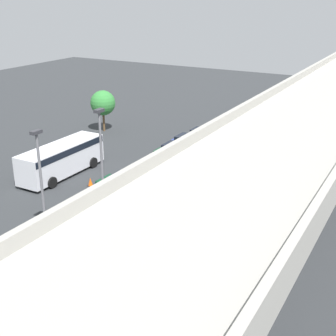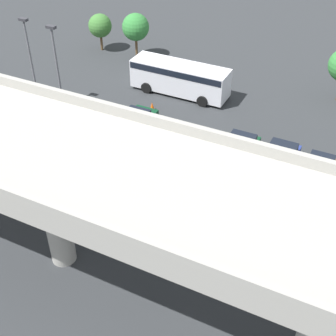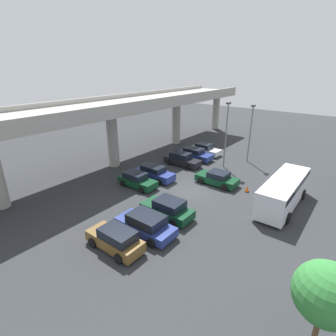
{
  "view_description": "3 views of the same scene",
  "coord_description": "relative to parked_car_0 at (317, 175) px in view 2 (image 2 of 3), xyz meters",
  "views": [
    {
      "loc": [
        30.53,
        17.78,
        14.83
      ],
      "look_at": [
        -0.33,
        0.46,
        1.34
      ],
      "focal_mm": 50.0,
      "sensor_mm": 36.0,
      "label": 1
    },
    {
      "loc": [
        -12.91,
        24.67,
        19.69
      ],
      "look_at": [
        -1.89,
        2.56,
        0.72
      ],
      "focal_mm": 50.0,
      "sensor_mm": 36.0,
      "label": 2
    },
    {
      "loc": [
        -20.59,
        -13.11,
        11.99
      ],
      "look_at": [
        -0.26,
        2.71,
        1.87
      ],
      "focal_mm": 28.0,
      "sensor_mm": 36.0,
      "label": 3
    }
  ],
  "objects": [
    {
      "name": "parked_car_1",
      "position": [
        2.65,
        -0.38,
        -0.02
      ],
      "size": [
        2.26,
        4.82,
        1.62
      ],
      "rotation": [
        0.0,
        0.0,
        1.57
      ],
      "color": "navy",
      "rests_on": "ground_plane"
    },
    {
      "name": "shuttle_bus",
      "position": [
        13.36,
        -7.35,
        0.81
      ],
      "size": [
        8.53,
        2.71,
        2.68
      ],
      "rotation": [
        0.0,
        0.0,
        3.14
      ],
      "color": "silver",
      "rests_on": "ground_plane"
    },
    {
      "name": "parked_car_5",
      "position": [
        13.95,
        -0.46,
        -0.12
      ],
      "size": [
        2.21,
        4.45,
        1.44
      ],
      "rotation": [
        0.0,
        0.0,
        1.57
      ],
      "color": "#0C381E",
      "rests_on": "ground_plane"
    },
    {
      "name": "parked_car_3",
      "position": [
        8.24,
        5.95,
        -0.07
      ],
      "size": [
        1.99,
        4.33,
        1.52
      ],
      "rotation": [
        0.0,
        0.0,
        -1.57
      ],
      "color": "#0C381E",
      "rests_on": "ground_plane"
    },
    {
      "name": "parked_car_2",
      "position": [
        5.52,
        -0.27,
        -0.03
      ],
      "size": [
        2.23,
        4.52,
        1.61
      ],
      "rotation": [
        0.0,
        0.0,
        1.57
      ],
      "color": "#0C381E",
      "rests_on": "ground_plane"
    },
    {
      "name": "parked_car_4",
      "position": [
        10.88,
        5.81,
        -0.07
      ],
      "size": [
        1.98,
        4.71,
        1.53
      ],
      "rotation": [
        0.0,
        0.0,
        -1.57
      ],
      "color": "navy",
      "rests_on": "ground_plane"
    },
    {
      "name": "tree_front_centre",
      "position": [
        20.44,
        -12.27,
        2.25
      ],
      "size": [
        2.62,
        2.62,
        4.37
      ],
      "color": "brown",
      "rests_on": "ground_plane"
    },
    {
      "name": "highway_overpass",
      "position": [
        10.96,
        12.61,
        5.98
      ],
      "size": [
        54.63,
        7.51,
        8.28
      ],
      "color": "#9E9B93",
      "rests_on": "ground_plane"
    },
    {
      "name": "parked_car_0",
      "position": [
        0.0,
        0.0,
        0.0
      ],
      "size": [
        2.0,
        4.35,
        1.64
      ],
      "rotation": [
        0.0,
        0.0,
        1.57
      ],
      "color": "brown",
      "rests_on": "ground_plane"
    },
    {
      "name": "ground_plane",
      "position": [
        10.96,
        1.01,
        -0.79
      ],
      "size": [
        114.21,
        114.21,
        0.0
      ],
      "primitive_type": "plane",
      "color": "#2D3033"
    },
    {
      "name": "tree_front_right",
      "position": [
        24.51,
        -12.19,
        1.74
      ],
      "size": [
        2.33,
        2.33,
        3.71
      ],
      "color": "brown",
      "rests_on": "ground_plane"
    },
    {
      "name": "lamp_post_mid_lot",
      "position": [
        22.97,
        -0.18,
        3.59
      ],
      "size": [
        0.7,
        0.35,
        7.41
      ],
      "color": "slate",
      "rests_on": "ground_plane"
    },
    {
      "name": "parked_car_6",
      "position": [
        16.41,
        5.9,
        -0.04
      ],
      "size": [
        2.04,
        4.8,
        1.61
      ],
      "rotation": [
        0.0,
        0.0,
        -1.57
      ],
      "color": "black",
      "rests_on": "ground_plane"
    },
    {
      "name": "parked_car_7",
      "position": [
        19.38,
        5.82,
        -0.06
      ],
      "size": [
        2.22,
        4.65,
        1.52
      ],
      "rotation": [
        0.0,
        0.0,
        -1.57
      ],
      "color": "navy",
      "rests_on": "ground_plane"
    },
    {
      "name": "traffic_cone",
      "position": [
        14.16,
        -3.74,
        -0.46
      ],
      "size": [
        0.44,
        0.44,
        0.7
      ],
      "color": "black",
      "rests_on": "ground_plane"
    },
    {
      "name": "lamp_post_near_aisle",
      "position": [
        19.1,
        1.36,
        3.9
      ],
      "size": [
        0.7,
        0.35,
        8.01
      ],
      "color": "slate",
      "rests_on": "ground_plane"
    }
  ]
}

